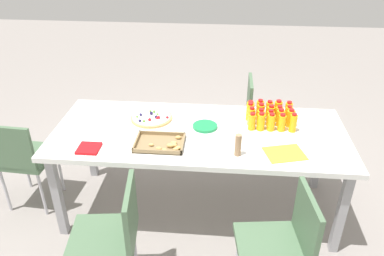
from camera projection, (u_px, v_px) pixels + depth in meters
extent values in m
plane|color=gray|center=(199.00, 207.00, 3.22)|extent=(12.00, 12.00, 0.00)
cube|color=white|center=(200.00, 133.00, 2.86)|extent=(2.20, 0.91, 0.04)
cube|color=#99999E|center=(319.00, 154.00, 3.30)|extent=(0.06, 0.06, 0.70)
cube|color=#99999E|center=(90.00, 143.00, 3.45)|extent=(0.06, 0.06, 0.70)
cube|color=#99999E|center=(341.00, 213.00, 2.65)|extent=(0.06, 0.06, 0.70)
cube|color=#99999E|center=(58.00, 197.00, 2.80)|extent=(0.06, 0.06, 0.70)
cube|color=#4C6B4C|center=(28.00, 156.00, 3.08)|extent=(0.43, 0.43, 0.04)
cube|color=#4C6B4C|center=(9.00, 149.00, 2.83)|extent=(0.38, 0.05, 0.38)
cylinder|color=silver|center=(26.00, 168.00, 3.36)|extent=(0.02, 0.02, 0.41)
cylinder|color=silver|center=(60.00, 171.00, 3.32)|extent=(0.02, 0.02, 0.41)
cylinder|color=silver|center=(6.00, 191.00, 3.09)|extent=(0.02, 0.02, 0.41)
cylinder|color=silver|center=(42.00, 195.00, 3.05)|extent=(0.02, 0.02, 0.41)
cube|color=#4C6B4C|center=(267.00, 117.00, 3.67)|extent=(0.40, 0.40, 0.04)
cube|color=#4C6B4C|center=(250.00, 99.00, 3.59)|extent=(0.03, 0.38, 0.38)
cylinder|color=silver|center=(280.00, 132.00, 3.92)|extent=(0.02, 0.02, 0.41)
cylinder|color=silver|center=(283.00, 148.00, 3.64)|extent=(0.02, 0.02, 0.41)
cylinder|color=silver|center=(248.00, 130.00, 3.94)|extent=(0.02, 0.02, 0.41)
cylinder|color=silver|center=(249.00, 147.00, 3.67)|extent=(0.02, 0.02, 0.41)
cube|color=#4C6B4C|center=(103.00, 239.00, 2.31)|extent=(0.45, 0.45, 0.04)
cube|color=#4C6B4C|center=(131.00, 215.00, 2.22)|extent=(0.08, 0.38, 0.38)
cylinder|color=silver|center=(87.00, 248.00, 2.57)|extent=(0.02, 0.02, 0.41)
cylinder|color=silver|center=(135.00, 247.00, 2.58)|extent=(0.02, 0.02, 0.41)
cube|color=#4C6B4C|center=(271.00, 248.00, 2.25)|extent=(0.45, 0.45, 0.04)
cube|color=#4C6B4C|center=(307.00, 223.00, 2.16)|extent=(0.08, 0.38, 0.38)
cylinder|color=silver|center=(238.00, 256.00, 2.50)|extent=(0.02, 0.02, 0.41)
cylinder|color=silver|center=(286.00, 255.00, 2.51)|extent=(0.02, 0.02, 0.41)
cylinder|color=#FAAC14|center=(288.00, 110.00, 3.02)|extent=(0.06, 0.06, 0.12)
cylinder|color=red|center=(290.00, 102.00, 2.99)|extent=(0.04, 0.04, 0.02)
cylinder|color=#F9AD14|center=(278.00, 109.00, 3.03)|extent=(0.06, 0.06, 0.13)
cylinder|color=red|center=(279.00, 101.00, 2.99)|extent=(0.04, 0.04, 0.02)
cylinder|color=#FAAD14|center=(269.00, 110.00, 3.03)|extent=(0.06, 0.06, 0.12)
cylinder|color=red|center=(270.00, 102.00, 3.00)|extent=(0.04, 0.04, 0.02)
cylinder|color=#F9AB14|center=(260.00, 109.00, 3.04)|extent=(0.06, 0.06, 0.13)
cylinder|color=red|center=(261.00, 101.00, 3.00)|extent=(0.04, 0.04, 0.02)
cylinder|color=#FAAB14|center=(250.00, 109.00, 3.04)|extent=(0.06, 0.06, 0.12)
cylinder|color=red|center=(251.00, 102.00, 3.01)|extent=(0.04, 0.04, 0.02)
cylinder|color=#FAAF14|center=(289.00, 114.00, 2.96)|extent=(0.05, 0.05, 0.12)
cylinder|color=red|center=(290.00, 107.00, 2.93)|extent=(0.03, 0.03, 0.02)
cylinder|color=#F9AD14|center=(279.00, 115.00, 2.96)|extent=(0.06, 0.06, 0.12)
cylinder|color=red|center=(280.00, 107.00, 2.93)|extent=(0.04, 0.04, 0.02)
cylinder|color=#F9AE14|center=(271.00, 114.00, 2.96)|extent=(0.06, 0.06, 0.12)
cylinder|color=red|center=(272.00, 106.00, 2.93)|extent=(0.04, 0.04, 0.02)
cylinder|color=#F9AD14|center=(261.00, 113.00, 2.97)|extent=(0.06, 0.06, 0.13)
cylinder|color=red|center=(261.00, 104.00, 2.93)|extent=(0.04, 0.04, 0.02)
cylinder|color=#FAAD14|center=(250.00, 112.00, 2.98)|extent=(0.06, 0.06, 0.13)
cylinder|color=red|center=(251.00, 104.00, 2.95)|extent=(0.04, 0.04, 0.02)
cylinder|color=#FAAD14|center=(291.00, 119.00, 2.89)|extent=(0.06, 0.06, 0.13)
cylinder|color=red|center=(292.00, 110.00, 2.85)|extent=(0.04, 0.04, 0.02)
cylinder|color=#F9AE14|center=(280.00, 118.00, 2.90)|extent=(0.06, 0.06, 0.13)
cylinder|color=red|center=(281.00, 110.00, 2.86)|extent=(0.04, 0.04, 0.02)
cylinder|color=#F9AC14|center=(270.00, 119.00, 2.90)|extent=(0.06, 0.06, 0.12)
cylinder|color=red|center=(271.00, 111.00, 2.87)|extent=(0.04, 0.04, 0.02)
cylinder|color=#FAAD14|center=(261.00, 118.00, 2.91)|extent=(0.06, 0.06, 0.12)
cylinder|color=red|center=(261.00, 110.00, 2.88)|extent=(0.04, 0.04, 0.02)
cylinder|color=#F8AC14|center=(251.00, 117.00, 2.92)|extent=(0.06, 0.06, 0.13)
cylinder|color=red|center=(252.00, 108.00, 2.88)|extent=(0.04, 0.04, 0.02)
cylinder|color=#F9AD14|center=(293.00, 123.00, 2.82)|extent=(0.05, 0.05, 0.13)
cylinder|color=red|center=(294.00, 114.00, 2.78)|extent=(0.04, 0.04, 0.02)
cylinder|color=#FAAE14|center=(282.00, 123.00, 2.83)|extent=(0.06, 0.06, 0.12)
cylinder|color=red|center=(283.00, 115.00, 2.80)|extent=(0.04, 0.04, 0.02)
cylinder|color=#FAAE14|center=(271.00, 123.00, 2.84)|extent=(0.06, 0.06, 0.12)
cylinder|color=red|center=(272.00, 114.00, 2.80)|extent=(0.04, 0.04, 0.02)
cylinder|color=#F9AE14|center=(261.00, 122.00, 2.84)|extent=(0.06, 0.06, 0.13)
cylinder|color=red|center=(262.00, 114.00, 2.81)|extent=(0.04, 0.04, 0.02)
cylinder|color=#F9AC14|center=(252.00, 122.00, 2.85)|extent=(0.05, 0.05, 0.12)
cylinder|color=red|center=(253.00, 114.00, 2.82)|extent=(0.03, 0.03, 0.02)
cylinder|color=tan|center=(152.00, 118.00, 3.02)|extent=(0.33, 0.33, 0.02)
cylinder|color=white|center=(151.00, 116.00, 3.01)|extent=(0.30, 0.30, 0.01)
sphere|color=red|center=(157.00, 118.00, 2.97)|extent=(0.02, 0.02, 0.02)
sphere|color=red|center=(167.00, 117.00, 2.98)|extent=(0.02, 0.02, 0.02)
sphere|color=#66B238|center=(154.00, 112.00, 3.06)|extent=(0.02, 0.02, 0.02)
sphere|color=red|center=(159.00, 117.00, 2.98)|extent=(0.02, 0.02, 0.02)
sphere|color=#1E1947|center=(156.00, 117.00, 2.98)|extent=(0.03, 0.03, 0.03)
sphere|color=#66B238|center=(158.00, 114.00, 3.03)|extent=(0.02, 0.02, 0.02)
sphere|color=#1E1947|center=(140.00, 121.00, 2.93)|extent=(0.02, 0.02, 0.02)
sphere|color=#66B238|center=(157.00, 118.00, 2.98)|extent=(0.02, 0.02, 0.02)
sphere|color=#1E1947|center=(141.00, 115.00, 3.02)|extent=(0.02, 0.02, 0.02)
sphere|color=red|center=(150.00, 120.00, 2.94)|extent=(0.03, 0.03, 0.03)
sphere|color=#66B238|center=(137.00, 117.00, 2.99)|extent=(0.02, 0.02, 0.02)
sphere|color=#66B238|center=(150.00, 111.00, 3.08)|extent=(0.02, 0.02, 0.02)
sphere|color=#1E1947|center=(151.00, 113.00, 3.03)|extent=(0.03, 0.03, 0.03)
sphere|color=#1E1947|center=(159.00, 118.00, 2.98)|extent=(0.02, 0.02, 0.02)
sphere|color=#66B238|center=(144.00, 121.00, 2.93)|extent=(0.02, 0.02, 0.02)
cube|color=olive|center=(160.00, 144.00, 2.69)|extent=(0.34, 0.26, 0.01)
cube|color=olive|center=(162.00, 134.00, 2.79)|extent=(0.34, 0.01, 0.03)
cube|color=olive|center=(157.00, 152.00, 2.58)|extent=(0.34, 0.01, 0.03)
cube|color=olive|center=(183.00, 144.00, 2.67)|extent=(0.01, 0.26, 0.03)
cube|color=olive|center=(136.00, 141.00, 2.69)|extent=(0.01, 0.26, 0.03)
ellipsoid|color=tan|center=(174.00, 143.00, 2.67)|extent=(0.04, 0.03, 0.03)
ellipsoid|color=tan|center=(151.00, 145.00, 2.66)|extent=(0.04, 0.03, 0.02)
ellipsoid|color=tan|center=(178.00, 137.00, 2.74)|extent=(0.04, 0.03, 0.02)
ellipsoid|color=tan|center=(170.00, 145.00, 2.64)|extent=(0.05, 0.04, 0.03)
ellipsoid|color=tan|center=(170.00, 145.00, 2.66)|extent=(0.03, 0.02, 0.02)
ellipsoid|color=tan|center=(178.00, 148.00, 2.62)|extent=(0.04, 0.03, 0.02)
ellipsoid|color=tan|center=(164.00, 150.00, 2.59)|extent=(0.04, 0.03, 0.02)
ellipsoid|color=tan|center=(159.00, 149.00, 2.61)|extent=(0.04, 0.03, 0.02)
ellipsoid|color=tan|center=(174.00, 145.00, 2.65)|extent=(0.05, 0.03, 0.03)
ellipsoid|color=tan|center=(176.00, 149.00, 2.60)|extent=(0.04, 0.03, 0.02)
cylinder|color=#1E8C4C|center=(205.00, 127.00, 2.90)|extent=(0.19, 0.19, 0.00)
cylinder|color=#1E8C4C|center=(205.00, 127.00, 2.90)|extent=(0.19, 0.19, 0.00)
cylinder|color=#1E8C4C|center=(205.00, 126.00, 2.90)|extent=(0.19, 0.19, 0.00)
cylinder|color=#1E8C4C|center=(205.00, 125.00, 2.89)|extent=(0.19, 0.19, 0.00)
cube|color=red|center=(89.00, 148.00, 2.63)|extent=(0.15, 0.15, 0.02)
cylinder|color=#9E7A56|center=(238.00, 145.00, 2.54)|extent=(0.04, 0.04, 0.16)
cube|color=yellow|center=(285.00, 153.00, 2.59)|extent=(0.30, 0.26, 0.01)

